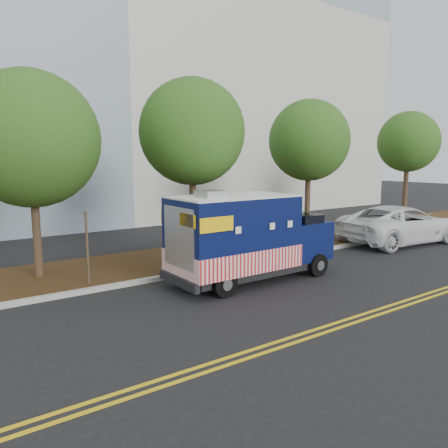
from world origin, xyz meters
TOP-DOWN VIEW (x-y plane):
  - ground at (0.00, 0.00)m, footprint 120.00×120.00m
  - curb at (0.00, 1.40)m, footprint 120.00×0.18m
  - mulch_strip at (0.00, 3.50)m, footprint 120.00×4.00m
  - centerline_near at (0.00, -4.45)m, footprint 120.00×0.10m
  - centerline_far at (0.00, -4.70)m, footprint 120.00×0.10m
  - tree_a at (-5.01, 3.67)m, footprint 4.29×4.29m
  - tree_b at (0.42, 2.91)m, footprint 3.92×3.92m
  - tree_c at (7.42, 3.77)m, footprint 3.85×3.85m
  - tree_d at (14.44, 3.04)m, footprint 3.33×3.33m
  - sign_post at (-3.98, 1.84)m, footprint 0.06×0.06m
  - food_truck at (0.46, -0.28)m, footprint 5.75×2.26m
  - white_car at (10.41, 0.65)m, footprint 6.58×3.49m

SIDE VIEW (x-z plane):
  - ground at x=0.00m, z-range 0.00..0.00m
  - centerline_near at x=0.00m, z-range 0.00..0.01m
  - centerline_far at x=0.00m, z-range 0.00..0.01m
  - curb at x=0.00m, z-range 0.00..0.15m
  - mulch_strip at x=0.00m, z-range 0.00..0.15m
  - white_car at x=10.41m, z-range 0.00..1.76m
  - sign_post at x=-3.98m, z-range 0.00..2.40m
  - food_truck at x=0.46m, z-range -0.14..2.87m
  - tree_a at x=-5.01m, z-range 1.20..7.90m
  - tree_c at x=7.42m, z-range 1.43..8.15m
  - tree_d at x=14.44m, z-range 1.58..8.10m
  - tree_b at x=0.42m, z-range 1.47..8.35m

